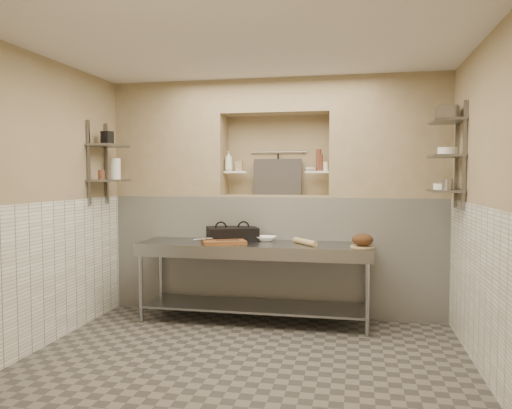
% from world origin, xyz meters
% --- Properties ---
extents(floor, '(4.00, 3.90, 0.10)m').
position_xyz_m(floor, '(0.00, 0.00, -0.05)').
color(floor, '#5E5953').
rests_on(floor, ground).
extents(ceiling, '(4.00, 3.90, 0.10)m').
position_xyz_m(ceiling, '(0.00, 0.00, 2.85)').
color(ceiling, silver).
rests_on(ceiling, ground).
extents(wall_left, '(0.10, 3.90, 2.80)m').
position_xyz_m(wall_left, '(-2.05, 0.00, 1.40)').
color(wall_left, tan).
rests_on(wall_left, ground).
extents(wall_right, '(0.10, 3.90, 2.80)m').
position_xyz_m(wall_right, '(2.05, 0.00, 1.40)').
color(wall_right, tan).
rests_on(wall_right, ground).
extents(wall_back, '(4.00, 0.10, 2.80)m').
position_xyz_m(wall_back, '(0.00, 2.00, 1.40)').
color(wall_back, tan).
rests_on(wall_back, ground).
extents(wall_front, '(4.00, 0.10, 2.80)m').
position_xyz_m(wall_front, '(0.00, -2.00, 1.40)').
color(wall_front, tan).
rests_on(wall_front, ground).
extents(backwall_lower, '(4.00, 0.40, 1.40)m').
position_xyz_m(backwall_lower, '(0.00, 1.75, 0.70)').
color(backwall_lower, white).
rests_on(backwall_lower, floor).
extents(alcove_sill, '(1.30, 0.40, 0.02)m').
position_xyz_m(alcove_sill, '(0.00, 1.75, 1.41)').
color(alcove_sill, tan).
rests_on(alcove_sill, backwall_lower).
extents(backwall_pillar_left, '(1.35, 0.40, 1.40)m').
position_xyz_m(backwall_pillar_left, '(-1.33, 1.75, 2.10)').
color(backwall_pillar_left, tan).
rests_on(backwall_pillar_left, backwall_lower).
extents(backwall_pillar_right, '(1.35, 0.40, 1.40)m').
position_xyz_m(backwall_pillar_right, '(1.33, 1.75, 2.10)').
color(backwall_pillar_right, tan).
rests_on(backwall_pillar_right, backwall_lower).
extents(backwall_header, '(1.30, 0.40, 0.40)m').
position_xyz_m(backwall_header, '(0.00, 1.75, 2.60)').
color(backwall_header, tan).
rests_on(backwall_header, backwall_lower).
extents(wainscot_left, '(0.02, 3.90, 1.40)m').
position_xyz_m(wainscot_left, '(-1.99, 0.00, 0.70)').
color(wainscot_left, white).
rests_on(wainscot_left, floor).
extents(wainscot_right, '(0.02, 3.90, 1.40)m').
position_xyz_m(wainscot_right, '(1.99, 0.00, 0.70)').
color(wainscot_right, white).
rests_on(wainscot_right, floor).
extents(alcove_shelf_left, '(0.28, 0.16, 0.02)m').
position_xyz_m(alcove_shelf_left, '(-0.50, 1.75, 1.70)').
color(alcove_shelf_left, white).
rests_on(alcove_shelf_left, backwall_lower).
extents(alcove_shelf_right, '(0.28, 0.16, 0.02)m').
position_xyz_m(alcove_shelf_right, '(0.50, 1.75, 1.70)').
color(alcove_shelf_right, white).
rests_on(alcove_shelf_right, backwall_lower).
extents(utensil_rail, '(0.70, 0.02, 0.02)m').
position_xyz_m(utensil_rail, '(0.00, 1.92, 1.95)').
color(utensil_rail, gray).
rests_on(utensil_rail, wall_back).
extents(hanging_steel, '(0.02, 0.02, 0.30)m').
position_xyz_m(hanging_steel, '(0.00, 1.90, 1.78)').
color(hanging_steel, black).
rests_on(hanging_steel, utensil_rail).
extents(splash_panel, '(0.60, 0.08, 0.45)m').
position_xyz_m(splash_panel, '(0.00, 1.85, 1.64)').
color(splash_panel, '#383330').
rests_on(splash_panel, alcove_sill).
extents(shelf_rail_left_a, '(0.03, 0.03, 0.95)m').
position_xyz_m(shelf_rail_left_a, '(-1.98, 1.25, 1.80)').
color(shelf_rail_left_a, slate).
rests_on(shelf_rail_left_a, wall_left).
extents(shelf_rail_left_b, '(0.03, 0.03, 0.95)m').
position_xyz_m(shelf_rail_left_b, '(-1.98, 0.85, 1.80)').
color(shelf_rail_left_b, slate).
rests_on(shelf_rail_left_b, wall_left).
extents(wall_shelf_left_lower, '(0.30, 0.50, 0.02)m').
position_xyz_m(wall_shelf_left_lower, '(-1.84, 1.05, 1.60)').
color(wall_shelf_left_lower, slate).
rests_on(wall_shelf_left_lower, wall_left).
extents(wall_shelf_left_upper, '(0.30, 0.50, 0.03)m').
position_xyz_m(wall_shelf_left_upper, '(-1.84, 1.05, 2.00)').
color(wall_shelf_left_upper, slate).
rests_on(wall_shelf_left_upper, wall_left).
extents(shelf_rail_right_a, '(0.03, 0.03, 1.05)m').
position_xyz_m(shelf_rail_right_a, '(1.98, 1.25, 1.85)').
color(shelf_rail_right_a, slate).
rests_on(shelf_rail_right_a, wall_right).
extents(shelf_rail_right_b, '(0.03, 0.03, 1.05)m').
position_xyz_m(shelf_rail_right_b, '(1.98, 0.85, 1.85)').
color(shelf_rail_right_b, slate).
rests_on(shelf_rail_right_b, wall_right).
extents(wall_shelf_right_lower, '(0.30, 0.50, 0.02)m').
position_xyz_m(wall_shelf_right_lower, '(1.84, 1.05, 1.50)').
color(wall_shelf_right_lower, slate).
rests_on(wall_shelf_right_lower, wall_right).
extents(wall_shelf_right_mid, '(0.30, 0.50, 0.02)m').
position_xyz_m(wall_shelf_right_mid, '(1.84, 1.05, 1.85)').
color(wall_shelf_right_mid, slate).
rests_on(wall_shelf_right_mid, wall_right).
extents(wall_shelf_right_upper, '(0.30, 0.50, 0.03)m').
position_xyz_m(wall_shelf_right_upper, '(1.84, 1.05, 2.20)').
color(wall_shelf_right_upper, slate).
rests_on(wall_shelf_right_upper, wall_right).
extents(prep_table, '(2.60, 0.70, 0.90)m').
position_xyz_m(prep_table, '(-0.16, 1.18, 0.64)').
color(prep_table, gray).
rests_on(prep_table, floor).
extents(panini_press, '(0.68, 0.60, 0.15)m').
position_xyz_m(panini_press, '(-0.46, 1.37, 0.98)').
color(panini_press, black).
rests_on(panini_press, prep_table).
extents(cutting_board, '(0.56, 0.49, 0.04)m').
position_xyz_m(cutting_board, '(-0.48, 1.06, 0.92)').
color(cutting_board, brown).
rests_on(cutting_board, prep_table).
extents(knife_blade, '(0.25, 0.11, 0.01)m').
position_xyz_m(knife_blade, '(-0.42, 1.02, 0.95)').
color(knife_blade, gray).
rests_on(knife_blade, cutting_board).
extents(tongs, '(0.18, 0.20, 0.02)m').
position_xyz_m(tongs, '(-0.69, 0.97, 0.96)').
color(tongs, gray).
rests_on(tongs, cutting_board).
extents(mixing_bowl, '(0.23, 0.23, 0.06)m').
position_xyz_m(mixing_bowl, '(-0.05, 1.38, 0.93)').
color(mixing_bowl, white).
rests_on(mixing_bowl, prep_table).
extents(rolling_pin, '(0.30, 0.36, 0.06)m').
position_xyz_m(rolling_pin, '(0.41, 1.17, 0.93)').
color(rolling_pin, tan).
rests_on(rolling_pin, prep_table).
extents(bread_board, '(0.25, 0.25, 0.01)m').
position_xyz_m(bread_board, '(1.03, 1.08, 0.91)').
color(bread_board, tan).
rests_on(bread_board, prep_table).
extents(bread_loaf, '(0.22, 0.22, 0.13)m').
position_xyz_m(bread_loaf, '(1.03, 1.08, 0.98)').
color(bread_loaf, '#4C2D19').
rests_on(bread_loaf, bread_board).
extents(bottle_soap, '(0.11, 0.11, 0.25)m').
position_xyz_m(bottle_soap, '(-0.58, 1.71, 1.84)').
color(bottle_soap, white).
rests_on(bottle_soap, alcove_shelf_left).
extents(jar_alcove, '(0.08, 0.08, 0.12)m').
position_xyz_m(jar_alcove, '(-0.47, 1.77, 1.77)').
color(jar_alcove, tan).
rests_on(jar_alcove, alcove_shelf_left).
extents(bowl_alcove, '(0.17, 0.17, 0.04)m').
position_xyz_m(bowl_alcove, '(0.42, 1.72, 1.73)').
color(bowl_alcove, white).
rests_on(bowl_alcove, alcove_shelf_right).
extents(condiment_a, '(0.05, 0.05, 0.20)m').
position_xyz_m(condiment_a, '(0.54, 1.75, 1.81)').
color(condiment_a, brown).
rests_on(condiment_a, alcove_shelf_right).
extents(condiment_b, '(0.06, 0.06, 0.26)m').
position_xyz_m(condiment_b, '(0.52, 1.75, 1.84)').
color(condiment_b, brown).
rests_on(condiment_b, alcove_shelf_right).
extents(condiment_c, '(0.06, 0.06, 0.11)m').
position_xyz_m(condiment_c, '(0.60, 1.77, 1.77)').
color(condiment_c, white).
rests_on(condiment_c, alcove_shelf_right).
extents(jug_left, '(0.12, 0.12, 0.25)m').
position_xyz_m(jug_left, '(-1.84, 1.21, 1.74)').
color(jug_left, white).
rests_on(jug_left, wall_shelf_left_lower).
extents(jar_left, '(0.07, 0.07, 0.11)m').
position_xyz_m(jar_left, '(-1.84, 0.88, 1.67)').
color(jar_left, brown).
rests_on(jar_left, wall_shelf_left_lower).
extents(box_left_upper, '(0.13, 0.13, 0.15)m').
position_xyz_m(box_left_upper, '(-1.84, 1.02, 2.09)').
color(box_left_upper, black).
rests_on(box_left_upper, wall_shelf_left_upper).
extents(bowl_right, '(0.20, 0.20, 0.06)m').
position_xyz_m(bowl_right, '(1.84, 1.17, 1.54)').
color(bowl_right, white).
rests_on(bowl_right, wall_shelf_right_lower).
extents(canister_right, '(0.11, 0.11, 0.11)m').
position_xyz_m(canister_right, '(1.84, 0.93, 1.57)').
color(canister_right, gray).
rests_on(canister_right, wall_shelf_right_lower).
extents(bowl_right_mid, '(0.19, 0.19, 0.07)m').
position_xyz_m(bowl_right_mid, '(1.84, 0.97, 1.90)').
color(bowl_right_mid, white).
rests_on(bowl_right_mid, wall_shelf_right_mid).
extents(basket_right, '(0.20, 0.23, 0.14)m').
position_xyz_m(basket_right, '(1.84, 1.09, 2.28)').
color(basket_right, gray).
rests_on(basket_right, wall_shelf_right_upper).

